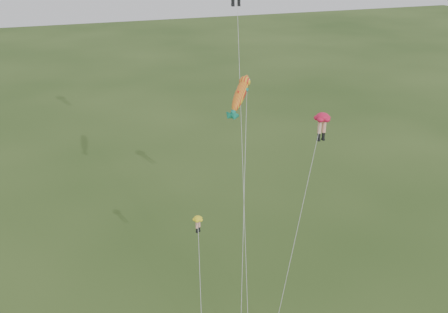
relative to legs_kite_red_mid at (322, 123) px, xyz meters
name	(u,v)px	position (x,y,z in m)	size (l,w,h in m)	color
legs_kite_red_mid	(322,123)	(0.00, 0.00, 0.00)	(6.62, 6.28, 15.25)	red
legs_kite_yellow	(198,228)	(-9.73, 0.48, -7.49)	(1.99, 5.86, 7.77)	yellow
fish_kite	(240,95)	(-5.74, 2.22, 2.17)	(4.03, 8.84, 18.14)	yellow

